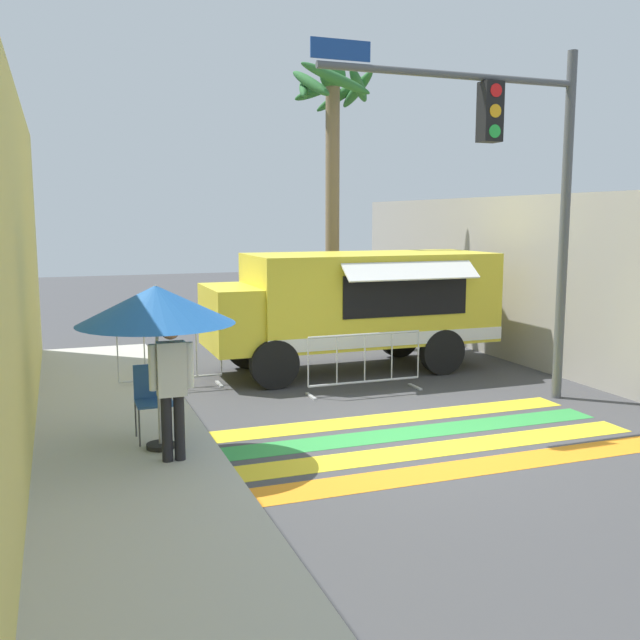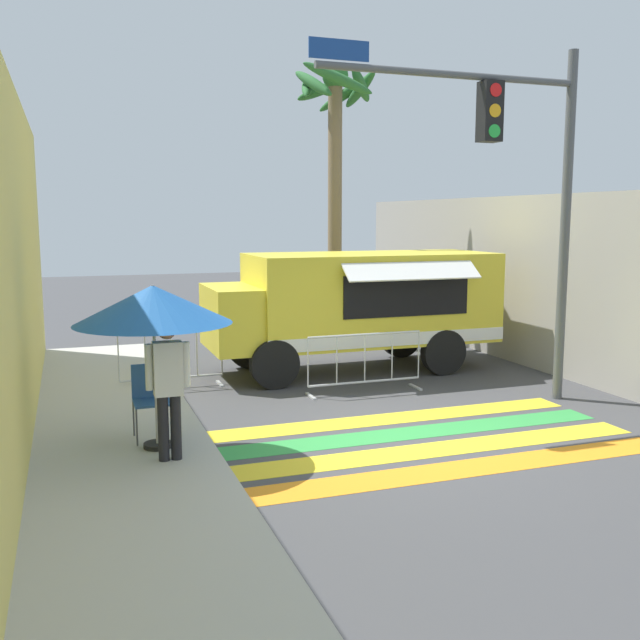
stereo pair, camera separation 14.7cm
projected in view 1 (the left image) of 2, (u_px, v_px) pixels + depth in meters
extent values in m
plane|color=#424244|center=(400.00, 436.00, 9.98)|extent=(60.00, 60.00, 0.00)
cube|color=#B7B5AD|center=(35.00, 474.00, 8.34)|extent=(4.40, 16.00, 0.13)
cube|color=#E5D166|center=(8.00, 277.00, 7.95)|extent=(0.25, 16.00, 4.74)
cube|color=#A39E93|center=(543.00, 283.00, 14.10)|extent=(0.20, 16.00, 3.47)
cube|color=orange|center=(454.00, 470.00, 8.63)|extent=(6.40, 0.56, 0.01)
cube|color=yellow|center=(424.00, 451.00, 9.33)|extent=(6.40, 0.56, 0.01)
cube|color=green|center=(398.00, 434.00, 10.04)|extent=(6.40, 0.56, 0.01)
cube|color=yellow|center=(375.00, 420.00, 10.75)|extent=(6.40, 0.56, 0.01)
cube|color=yellow|center=(370.00, 297.00, 14.17)|extent=(4.82, 2.04, 1.75)
cube|color=yellow|center=(252.00, 317.00, 13.38)|extent=(1.70, 1.88, 1.18)
cube|color=#1E232D|center=(210.00, 303.00, 13.07)|extent=(0.06, 1.63, 0.45)
cube|color=black|center=(406.00, 295.00, 13.28)|extent=(2.55, 0.03, 0.79)
cube|color=white|center=(412.00, 271.00, 13.03)|extent=(2.65, 0.43, 0.31)
cube|color=white|center=(392.00, 340.00, 13.31)|extent=(4.82, 0.01, 0.24)
cylinder|color=black|center=(274.00, 364.00, 12.66)|extent=(0.89, 0.22, 0.89)
cylinder|color=black|center=(248.00, 346.00, 14.41)|extent=(0.89, 0.22, 0.89)
cylinder|color=black|center=(442.00, 352.00, 13.83)|extent=(0.89, 0.22, 0.89)
cylinder|color=black|center=(399.00, 337.00, 15.57)|extent=(0.89, 0.22, 0.89)
cylinder|color=#515456|center=(564.00, 230.00, 11.69)|extent=(0.16, 0.16, 5.66)
cylinder|color=#515456|center=(453.00, 75.00, 10.62)|extent=(4.33, 0.11, 0.11)
cube|color=black|center=(490.00, 112.00, 10.89)|extent=(0.32, 0.28, 0.90)
cylinder|color=red|center=(496.00, 90.00, 10.72)|extent=(0.20, 0.02, 0.20)
cylinder|color=#F2A519|center=(495.00, 111.00, 10.76)|extent=(0.20, 0.02, 0.20)
cylinder|color=green|center=(495.00, 131.00, 10.80)|extent=(0.20, 0.02, 0.20)
cube|color=navy|center=(341.00, 49.00, 9.95)|extent=(0.90, 0.02, 0.28)
cylinder|color=black|center=(161.00, 446.00, 9.06)|extent=(0.36, 0.36, 0.06)
cylinder|color=#B2B2B7|center=(158.00, 368.00, 8.91)|extent=(0.04, 0.04, 2.08)
cone|color=#1E59A5|center=(156.00, 305.00, 8.80)|extent=(1.96, 1.96, 0.48)
cylinder|color=#4C4C51|center=(139.00, 428.00, 9.09)|extent=(0.02, 0.02, 0.48)
cylinder|color=#4C4C51|center=(175.00, 425.00, 9.24)|extent=(0.02, 0.02, 0.48)
cylinder|color=#4C4C51|center=(136.00, 419.00, 9.51)|extent=(0.02, 0.02, 0.48)
cylinder|color=#4C4C51|center=(170.00, 416.00, 9.66)|extent=(0.02, 0.02, 0.48)
cube|color=#2D5999|center=(154.00, 403.00, 9.34)|extent=(0.47, 0.47, 0.03)
cube|color=#2D5999|center=(152.00, 381.00, 9.51)|extent=(0.47, 0.03, 0.46)
cylinder|color=black|center=(167.00, 429.00, 8.52)|extent=(0.13, 0.13, 0.80)
cylinder|color=black|center=(179.00, 427.00, 8.57)|extent=(0.13, 0.13, 0.80)
cube|color=silver|center=(171.00, 369.00, 8.44)|extent=(0.34, 0.20, 0.65)
cylinder|color=silver|center=(152.00, 368.00, 8.36)|extent=(0.09, 0.09, 0.55)
cylinder|color=silver|center=(190.00, 365.00, 8.52)|extent=(0.09, 0.09, 0.55)
sphere|color=#9E7051|center=(170.00, 330.00, 8.38)|extent=(0.23, 0.23, 0.23)
cylinder|color=#B7BABF|center=(365.00, 334.00, 12.31)|extent=(2.09, 0.04, 0.04)
cylinder|color=#B7BABF|center=(365.00, 382.00, 12.43)|extent=(2.09, 0.04, 0.04)
cylinder|color=#B7BABF|center=(308.00, 362.00, 12.02)|extent=(0.02, 0.02, 0.84)
cylinder|color=#B7BABF|center=(337.00, 360.00, 12.19)|extent=(0.02, 0.02, 0.84)
cylinder|color=#B7BABF|center=(365.00, 358.00, 12.37)|extent=(0.02, 0.02, 0.84)
cylinder|color=#B7BABF|center=(392.00, 356.00, 12.55)|extent=(0.02, 0.02, 0.84)
cylinder|color=#B7BABF|center=(418.00, 354.00, 12.73)|extent=(0.02, 0.02, 0.84)
cube|color=#B7BABF|center=(311.00, 396.00, 12.12)|extent=(0.06, 0.44, 0.03)
cube|color=#B7BABF|center=(415.00, 387.00, 12.80)|extent=(0.06, 0.44, 0.03)
cylinder|color=#B7BABF|center=(170.00, 332.00, 12.58)|extent=(1.82, 0.04, 0.04)
cylinder|color=#B7BABF|center=(171.00, 378.00, 12.70)|extent=(1.82, 0.04, 0.04)
cylinder|color=#B7BABF|center=(118.00, 359.00, 12.33)|extent=(0.02, 0.02, 0.84)
cylinder|color=#B7BABF|center=(145.00, 357.00, 12.48)|extent=(0.02, 0.02, 0.84)
cylinder|color=#B7BABF|center=(171.00, 355.00, 12.64)|extent=(0.02, 0.02, 0.84)
cylinder|color=#B7BABF|center=(196.00, 354.00, 12.79)|extent=(0.02, 0.02, 0.84)
cylinder|color=#B7BABF|center=(221.00, 352.00, 12.95)|extent=(0.02, 0.02, 0.84)
cube|color=#B7BABF|center=(122.00, 392.00, 12.43)|extent=(0.06, 0.44, 0.03)
cube|color=#B7BABF|center=(219.00, 384.00, 13.02)|extent=(0.06, 0.44, 0.03)
cylinder|color=#7A664C|center=(332.00, 217.00, 16.67)|extent=(0.33, 0.33, 6.08)
sphere|color=#2D6B33|center=(333.00, 76.00, 16.21)|extent=(0.60, 0.60, 0.60)
ellipsoid|color=#2D6B33|center=(358.00, 89.00, 16.59)|extent=(0.46, 1.33, 0.85)
ellipsoid|color=#2D6B33|center=(344.00, 93.00, 16.99)|extent=(1.30, 1.18, 0.99)
ellipsoid|color=#2D6B33|center=(319.00, 90.00, 16.84)|extent=(1.37, 0.41, 0.75)
ellipsoid|color=#2D6B33|center=(305.00, 87.00, 16.25)|extent=(0.66, 1.26, 0.81)
ellipsoid|color=#2D6B33|center=(311.00, 83.00, 15.80)|extent=(0.72, 1.29, 0.85)
ellipsoid|color=#2D6B33|center=(336.00, 78.00, 15.44)|extent=(1.60, 0.69, 0.85)
ellipsoid|color=#2D6B33|center=(358.00, 85.00, 16.04)|extent=(0.96, 1.07, 0.78)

